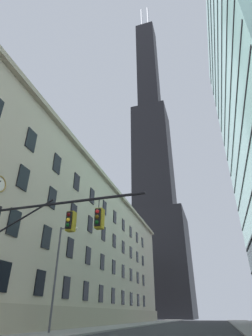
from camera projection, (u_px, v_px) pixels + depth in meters
The scene contains 4 objects.
station_building at pixel (63, 247), 43.73m from camera, with size 15.80×70.90×22.37m.
dark_skyscraper at pixel (154, 181), 120.06m from camera, with size 23.75×23.75×185.69m.
traffic_signal_mast at pixel (48, 235), 13.97m from camera, with size 8.97×0.63×6.95m.
street_lamppost at pixel (59, 267), 23.90m from camera, with size 1.93×0.32×8.65m.
Camera 1 is at (4.49, -10.05, 1.45)m, focal length 28.58 mm.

